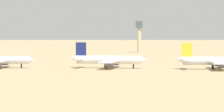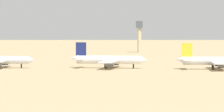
% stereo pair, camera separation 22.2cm
% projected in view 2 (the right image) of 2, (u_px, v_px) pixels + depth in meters
% --- Properties ---
extents(ground, '(4000.00, 4000.00, 0.00)m').
position_uv_depth(ground, '(101.00, 70.00, 293.87)').
color(ground, tan).
extents(ridge_west, '(426.62, 328.25, 136.33)m').
position_uv_depth(ridge_west, '(27.00, 6.00, 1409.36)').
color(ridge_west, gray).
rests_on(ridge_west, ground).
extents(ridge_center, '(430.53, 424.79, 78.58)m').
position_uv_depth(ridge_center, '(154.00, 19.00, 1437.99)').
color(ridge_center, slate).
rests_on(ridge_center, ground).
extents(parked_jet_navy_4, '(38.89, 32.66, 12.85)m').
position_uv_depth(parked_jet_navy_4, '(108.00, 60.00, 306.90)').
color(parked_jet_navy_4, white).
rests_on(parked_jet_navy_4, ground).
extents(parked_jet_yellow_5, '(38.31, 32.24, 12.66)m').
position_uv_depth(parked_jet_yellow_5, '(215.00, 61.00, 297.93)').
color(parked_jet_yellow_5, silver).
rests_on(parked_jet_yellow_5, ground).
extents(control_tower, '(5.20, 5.20, 25.47)m').
position_uv_depth(control_tower, '(139.00, 34.00, 498.10)').
color(control_tower, '#C6B793').
rests_on(control_tower, ground).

